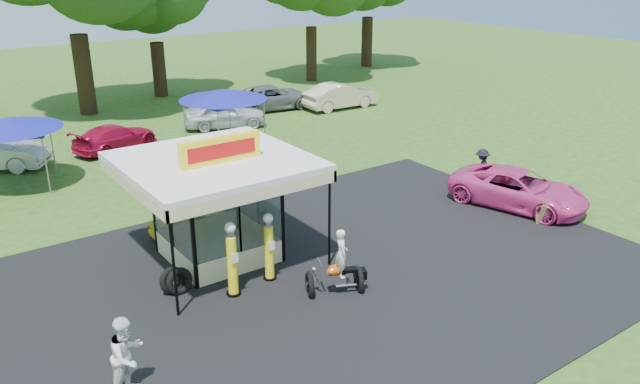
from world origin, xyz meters
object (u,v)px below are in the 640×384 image
at_px(motorcycle, 339,268).
at_px(tent_east, 223,95).
at_px(bg_car_b, 115,137).
at_px(bg_car_d, 272,97).
at_px(gas_station_kiosk, 217,206).
at_px(bg_car_e, 340,96).
at_px(spectator_west, 127,356).
at_px(spectator_east_a, 482,168).
at_px(tent_west, 7,124).
at_px(kiosk_car, 190,221).
at_px(pink_sedan, 518,189).
at_px(bg_car_c, 225,114).
at_px(a_frame_sign, 543,213).
at_px(gas_pump_right, 269,249).

bearing_deg(motorcycle, tent_east, 98.92).
bearing_deg(bg_car_b, bg_car_d, -95.78).
relative_size(gas_station_kiosk, bg_car_b, 1.23).
height_order(motorcycle, bg_car_e, motorcycle).
relative_size(gas_station_kiosk, spectator_west, 2.80).
height_order(spectator_east_a, tent_west, tent_west).
bearing_deg(spectator_west, bg_car_e, 13.47).
relative_size(kiosk_car, spectator_west, 1.46).
bearing_deg(kiosk_car, gas_station_kiosk, -180.00).
distance_m(pink_sedan, bg_car_c, 17.57).
relative_size(pink_sedan, bg_car_b, 1.18).
bearing_deg(bg_car_e, kiosk_car, 129.73).
relative_size(bg_car_d, bg_car_e, 1.12).
relative_size(pink_sedan, spectator_east_a, 3.13).
distance_m(a_frame_sign, bg_car_b, 20.54).
xyz_separation_m(gas_pump_right, bg_car_b, (0.64, 15.93, -0.40)).
distance_m(motorcycle, spectator_west, 6.52).
bearing_deg(bg_car_d, motorcycle, 161.40).
bearing_deg(bg_car_c, bg_car_d, -44.40).
distance_m(motorcycle, a_frame_sign, 9.01).
bearing_deg(gas_station_kiosk, bg_car_d, 53.81).
relative_size(spectator_east_a, bg_car_e, 0.34).
xyz_separation_m(a_frame_sign, bg_car_e, (4.97, 18.74, 0.37)).
bearing_deg(bg_car_e, pink_sedan, 168.07).
height_order(bg_car_e, tent_east, tent_east).
bearing_deg(kiosk_car, spectator_west, 146.48).
height_order(a_frame_sign, tent_east, tent_east).
height_order(spectator_east_a, bg_car_e, spectator_east_a).
bearing_deg(bg_car_e, spectator_west, 135.40).
relative_size(spectator_west, bg_car_c, 0.42).
bearing_deg(gas_pump_right, motorcycle, -55.70).
bearing_deg(gas_pump_right, tent_east, 67.97).
height_order(gas_pump_right, bg_car_c, gas_pump_right).
bearing_deg(pink_sedan, bg_car_d, 71.95).
height_order(bg_car_c, bg_car_e, bg_car_e).
xyz_separation_m(bg_car_d, tent_east, (-6.35, -5.91, 1.99)).
height_order(gas_station_kiosk, gas_pump_right, gas_station_kiosk).
xyz_separation_m(gas_station_kiosk, kiosk_car, (-0.00, 2.21, -1.30)).
xyz_separation_m(motorcycle, bg_car_e, (13.96, 18.32, -0.01)).
bearing_deg(gas_pump_right, bg_car_b, 87.68).
height_order(spectator_west, bg_car_c, spectator_west).
relative_size(motorcycle, bg_car_c, 0.46).
bearing_deg(spectator_west, bg_car_c, 27.67).
height_order(spectator_west, bg_car_b, spectator_west).
distance_m(a_frame_sign, bg_car_e, 19.39).
relative_size(bg_car_e, tent_east, 1.11).
relative_size(pink_sedan, bg_car_e, 1.08).
bearing_deg(pink_sedan, kiosk_car, 140.18).
xyz_separation_m(gas_station_kiosk, bg_car_d, (12.11, 16.56, -1.03)).
xyz_separation_m(gas_pump_right, pink_sedan, (10.87, -0.60, -0.32)).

